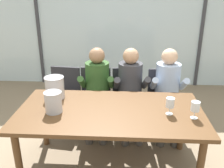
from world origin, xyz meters
TOP-DOWN VIEW (x-y plane):
  - ground at (0.00, 1.00)m, footprint 14.00×14.00m
  - window_glass_panel at (0.00, 2.65)m, footprint 7.12×0.03m
  - window_mullion_left at (-1.60, 2.63)m, footprint 0.06×0.06m
  - window_mullion_right at (1.60, 2.63)m, footprint 0.06×0.06m
  - hillside_vineyard at (0.00, 5.79)m, footprint 13.12×2.40m
  - dining_table at (0.00, 0.00)m, footprint 1.92×0.99m
  - chair_near_curtain at (-0.71, 0.91)m, footprint 0.49×0.49m
  - chair_left_of_center at (-0.27, 0.90)m, footprint 0.44×0.44m
  - chair_center at (0.19, 0.91)m, footprint 0.48×0.48m
  - chair_right_of_center at (0.68, 0.89)m, footprint 0.46×0.46m
  - person_olive_shirt at (-0.22, 0.77)m, footprint 0.47×0.62m
  - person_charcoal_jacket at (0.22, 0.77)m, footprint 0.49×0.63m
  - person_pale_blue_shirt at (0.71, 0.77)m, footprint 0.46×0.61m
  - ice_bucket_primary at (-0.64, 0.27)m, footprint 0.22×0.22m
  - ice_bucket_secondary at (-0.57, -0.08)m, footprint 0.18×0.18m
  - wine_glass_by_left_taster at (0.60, -0.05)m, footprint 0.08×0.08m
  - wine_glass_near_bucket at (0.82, -0.12)m, footprint 0.08×0.08m

SIDE VIEW (x-z plane):
  - ground at x=0.00m, z-range 0.00..0.00m
  - chair_near_curtain at x=-0.71m, z-range 0.07..0.93m
  - chair_left_of_center at x=-0.27m, z-range 0.07..0.93m
  - chair_center at x=0.19m, z-range 0.07..0.93m
  - chair_right_of_center at x=0.68m, z-range 0.07..0.93m
  - dining_table at x=0.00m, z-range 0.29..1.02m
  - person_olive_shirt at x=-0.22m, z-range 0.08..1.26m
  - person_charcoal_jacket at x=0.22m, z-range 0.08..1.26m
  - person_pale_blue_shirt at x=0.71m, z-range 0.08..1.26m
  - ice_bucket_secondary at x=-0.57m, z-range 0.73..0.95m
  - wine_glass_by_left_taster at x=0.60m, z-range 0.76..0.94m
  - wine_glass_near_bucket at x=0.82m, z-range 0.76..0.94m
  - ice_bucket_primary at x=-0.64m, z-range 0.73..0.98m
  - hillside_vineyard at x=0.00m, z-range 0.00..1.88m
  - window_glass_panel at x=0.00m, z-range 0.00..2.60m
  - window_mullion_left at x=-1.60m, z-range 0.00..2.60m
  - window_mullion_right at x=1.60m, z-range 0.00..2.60m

